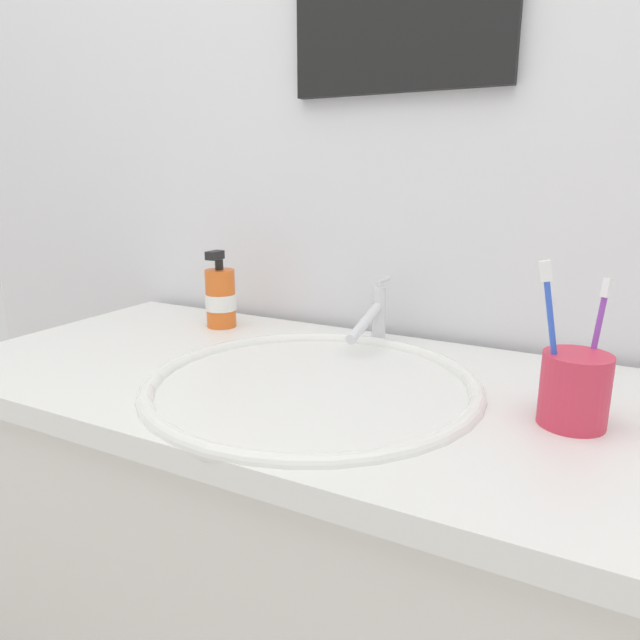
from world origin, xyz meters
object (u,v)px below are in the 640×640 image
Objects in this scene: toothbrush_purple at (596,338)px; toothbrush_blue at (552,333)px; toothbrush_cup at (574,390)px; soap_dispenser at (221,298)px; faucet at (373,316)px.

toothbrush_purple is 0.87× the size of toothbrush_blue.
soap_dispenser is at bearing 165.37° from toothbrush_cup.
soap_dispenser is (-0.66, 0.17, 0.01)m from toothbrush_cup.
toothbrush_blue reaches higher than faucet.
toothbrush_cup is at bearing -112.30° from toothbrush_purple.
faucet is at bearing 149.90° from toothbrush_cup.
toothbrush_blue reaches higher than toothbrush_cup.
faucet reaches higher than toothbrush_cup.
faucet is 0.39m from toothbrush_blue.
toothbrush_purple is 0.07m from toothbrush_blue.
toothbrush_cup is 0.46× the size of toothbrush_blue.
toothbrush_purple reaches higher than soap_dispenser.
soap_dispenser is (-0.63, 0.18, -0.06)m from toothbrush_blue.
toothbrush_purple is (0.02, 0.04, 0.06)m from toothbrush_cup.
faucet is 0.31m from soap_dispenser.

